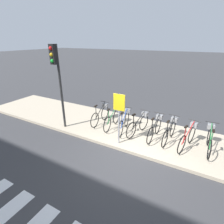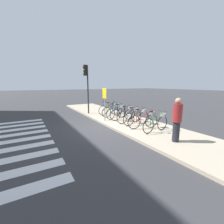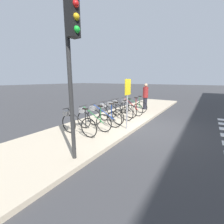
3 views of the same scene
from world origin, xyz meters
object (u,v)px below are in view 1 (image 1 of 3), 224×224
object	(u,v)px
parked_bicycle_3	(139,123)
parked_bicycle_5	(170,130)
parked_bicycle_7	(210,139)
parked_bicycle_1	(113,118)
parked_bicycle_6	(188,136)
sign_post	(119,111)
parked_bicycle_0	(101,114)
traffic_light	(57,71)
parked_bicycle_2	(125,121)
parked_bicycle_4	(155,127)

from	to	relation	value
parked_bicycle_3	parked_bicycle_5	xyz separation A→B (m)	(1.27, 0.03, 0.00)
parked_bicycle_3	parked_bicycle_5	bearing A→B (deg)	1.29
parked_bicycle_7	parked_bicycle_1	bearing A→B (deg)	-179.32
parked_bicycle_6	parked_bicycle_7	size ratio (longest dim) A/B	0.98
sign_post	parked_bicycle_0	bearing A→B (deg)	141.73
parked_bicycle_1	parked_bicycle_3	world-z (taller)	same
sign_post	traffic_light	bearing A→B (deg)	-178.98
parked_bicycle_2	parked_bicycle_7	size ratio (longest dim) A/B	0.99
parked_bicycle_4	sign_post	distance (m)	1.80
parked_bicycle_5	sign_post	world-z (taller)	sign_post
parked_bicycle_1	parked_bicycle_6	bearing A→B (deg)	-1.64
parked_bicycle_4	sign_post	world-z (taller)	sign_post
parked_bicycle_6	parked_bicycle_7	world-z (taller)	same
parked_bicycle_5	parked_bicycle_7	world-z (taller)	same
parked_bicycle_4	traffic_light	size ratio (longest dim) A/B	0.46
parked_bicycle_4	parked_bicycle_7	size ratio (longest dim) A/B	1.00
parked_bicycle_7	parked_bicycle_0	bearing A→B (deg)	179.22
parked_bicycle_5	parked_bicycle_7	size ratio (longest dim) A/B	1.00
parked_bicycle_1	parked_bicycle_5	size ratio (longest dim) A/B	1.00
parked_bicycle_0	traffic_light	world-z (taller)	traffic_light
parked_bicycle_3	parked_bicycle_1	bearing A→B (deg)	-179.69
parked_bicycle_5	parked_bicycle_6	bearing A→B (deg)	-10.54
parked_bicycle_5	parked_bicycle_6	distance (m)	0.69
parked_bicycle_5	sign_post	bearing A→B (deg)	-145.20
parked_bicycle_3	sign_post	distance (m)	1.50
parked_bicycle_1	parked_bicycle_6	xyz separation A→B (m)	(3.20, -0.09, 0.00)
parked_bicycle_2	sign_post	size ratio (longest dim) A/B	0.83
parked_bicycle_0	parked_bicycle_2	xyz separation A→B (m)	(1.31, -0.17, 0.00)
parked_bicycle_0	parked_bicycle_1	distance (m)	0.71
parked_bicycle_0	parked_bicycle_2	world-z (taller)	same
parked_bicycle_0	parked_bicycle_4	distance (m)	2.65
parked_bicycle_0	parked_bicycle_5	size ratio (longest dim) A/B	1.00
parked_bicycle_3	parked_bicycle_2	bearing A→B (deg)	-174.08
parked_bicycle_4	parked_bicycle_0	bearing A→B (deg)	177.42
parked_bicycle_2	parked_bicycle_5	size ratio (longest dim) A/B	0.99
parked_bicycle_3	parked_bicycle_5	world-z (taller)	same
parked_bicycle_0	parked_bicycle_1	bearing A→B (deg)	-8.78
parked_bicycle_0	sign_post	xyz separation A→B (m)	(1.56, -1.23, 0.90)
parked_bicycle_0	parked_bicycle_5	bearing A→B (deg)	-1.30
parked_bicycle_0	parked_bicycle_4	size ratio (longest dim) A/B	1.00
parked_bicycle_1	parked_bicycle_4	bearing A→B (deg)	-0.32
parked_bicycle_2	sign_post	world-z (taller)	sign_post
parked_bicycle_0	parked_bicycle_7	bearing A→B (deg)	-0.78
parked_bicycle_0	parked_bicycle_3	xyz separation A→B (m)	(1.95, -0.10, 0.00)
parked_bicycle_3	parked_bicycle_0	bearing A→B (deg)	177.02
parked_bicycle_1	traffic_light	xyz separation A→B (m)	(-1.93, -1.17, 2.11)
parked_bicycle_1	parked_bicycle_4	size ratio (longest dim) A/B	1.00
parked_bicycle_3	parked_bicycle_6	distance (m)	1.95
traffic_light	parked_bicycle_2	bearing A→B (deg)	23.63
parked_bicycle_1	parked_bicycle_5	xyz separation A→B (m)	(2.51, 0.04, 0.00)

